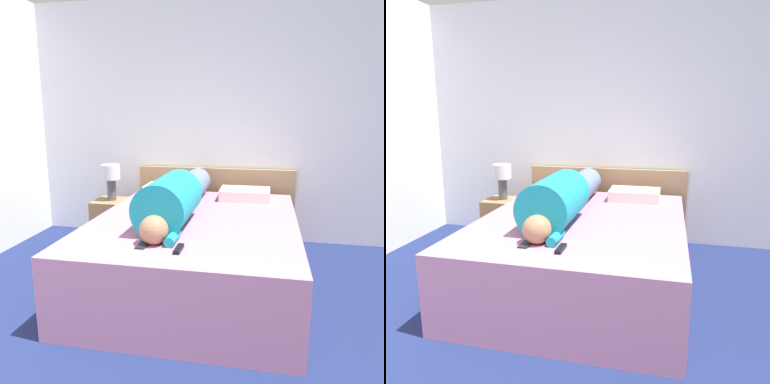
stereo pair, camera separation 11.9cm
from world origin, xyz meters
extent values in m
cube|color=white|center=(0.00, 4.03, 1.30)|extent=(5.72, 0.06, 2.60)
cube|color=#B2708E|center=(-0.18, 2.78, 0.28)|extent=(1.62, 2.05, 0.57)
cube|color=tan|center=(-0.18, 3.96, 0.40)|extent=(1.74, 0.04, 0.80)
cube|color=olive|center=(-1.23, 3.53, 0.25)|extent=(0.37, 0.37, 0.49)
cylinder|color=#4C4C51|center=(-1.23, 3.53, 0.61)|extent=(0.09, 0.09, 0.23)
cylinder|color=silver|center=(-1.23, 3.53, 0.80)|extent=(0.19, 0.19, 0.15)
sphere|color=#936B4C|center=(-0.33, 2.13, 0.66)|extent=(0.19, 0.19, 0.19)
cylinder|color=teal|center=(-0.33, 2.55, 0.76)|extent=(0.38, 0.72, 0.38)
cylinder|color=slate|center=(-0.33, 3.33, 0.70)|extent=(0.26, 0.85, 0.26)
cylinder|color=teal|center=(-0.22, 2.18, 0.60)|extent=(0.07, 0.22, 0.07)
cube|color=silver|center=(-0.58, 3.52, 0.63)|extent=(0.51, 0.34, 0.12)
cube|color=silver|center=(0.18, 3.52, 0.62)|extent=(0.48, 0.34, 0.11)
cube|color=black|center=(-0.15, 2.04, 0.58)|extent=(0.04, 0.15, 0.02)
cube|color=black|center=(-0.40, 2.08, 0.57)|extent=(0.06, 0.13, 0.01)
camera|label=1|loc=(0.36, -0.11, 1.42)|focal=35.00mm
camera|label=2|loc=(0.48, -0.08, 1.42)|focal=35.00mm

